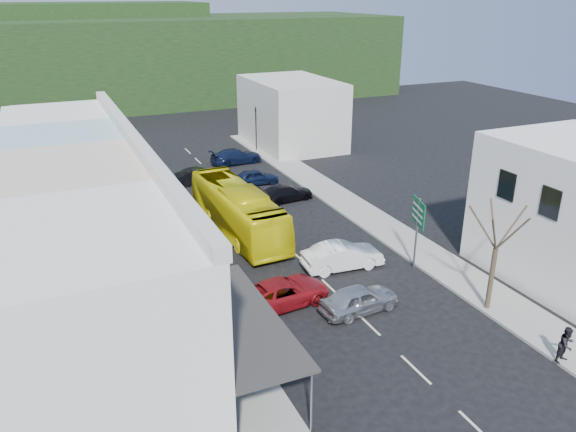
% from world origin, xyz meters
% --- Properties ---
extents(ground, '(120.00, 120.00, 0.00)m').
position_xyz_m(ground, '(0.00, 0.00, 0.00)').
color(ground, black).
rests_on(ground, ground).
extents(sidewalk_left, '(3.00, 52.00, 0.15)m').
position_xyz_m(sidewalk_left, '(-7.50, 10.00, 0.07)').
color(sidewalk_left, gray).
rests_on(sidewalk_left, ground).
extents(sidewalk_right, '(3.00, 52.00, 0.15)m').
position_xyz_m(sidewalk_right, '(7.50, 10.00, 0.07)').
color(sidewalk_right, gray).
rests_on(sidewalk_right, ground).
extents(shopfront_row, '(8.25, 30.00, 8.00)m').
position_xyz_m(shopfront_row, '(-12.49, 5.00, 4.00)').
color(shopfront_row, silver).
rests_on(shopfront_row, ground).
extents(right_building, '(8.00, 9.00, 8.00)m').
position_xyz_m(right_building, '(13.50, -4.00, 4.00)').
color(right_building, silver).
rests_on(right_building, ground).
extents(distant_block_left, '(8.00, 10.00, 6.00)m').
position_xyz_m(distant_block_left, '(-12.00, 27.00, 3.00)').
color(distant_block_left, '#B7B2A8').
rests_on(distant_block_left, ground).
extents(distant_block_right, '(8.00, 12.00, 7.00)m').
position_xyz_m(distant_block_right, '(11.00, 30.00, 3.50)').
color(distant_block_right, '#B7B2A8').
rests_on(distant_block_right, ground).
extents(hillside, '(80.00, 26.00, 14.00)m').
position_xyz_m(hillside, '(-1.45, 65.09, 6.73)').
color(hillside, black).
rests_on(hillside, ground).
extents(bus, '(3.03, 11.70, 3.10)m').
position_xyz_m(bus, '(-2.15, 9.68, 1.55)').
color(bus, yellow).
rests_on(bus, ground).
extents(car_silver, '(4.54, 2.19, 1.40)m').
position_xyz_m(car_silver, '(0.17, -2.75, 0.70)').
color(car_silver, '#B8B8BE').
rests_on(car_silver, ground).
extents(car_white, '(4.52, 2.11, 1.40)m').
position_xyz_m(car_white, '(1.78, 1.95, 0.70)').
color(car_white, white).
rests_on(car_white, ground).
extents(car_red, '(4.78, 2.40, 1.40)m').
position_xyz_m(car_red, '(-3.18, -0.48, 0.70)').
color(car_red, maroon).
rests_on(car_red, ground).
extents(car_black_near, '(4.69, 2.38, 1.40)m').
position_xyz_m(car_black_near, '(3.42, 14.12, 0.70)').
color(car_black_near, black).
rests_on(car_black_near, ground).
extents(car_navy_mid, '(4.49, 2.02, 1.40)m').
position_xyz_m(car_navy_mid, '(2.65, 18.87, 0.70)').
color(car_navy_mid, black).
rests_on(car_navy_mid, ground).
extents(car_black_far, '(4.52, 2.12, 1.40)m').
position_xyz_m(car_black_far, '(-1.73, 21.10, 0.70)').
color(car_black_far, black).
rests_on(car_black_far, ground).
extents(car_navy_far, '(4.64, 2.23, 1.40)m').
position_xyz_m(car_navy_far, '(3.18, 25.58, 0.70)').
color(car_navy_far, black).
rests_on(car_navy_far, ground).
extents(pedestrian_left, '(0.41, 0.61, 1.70)m').
position_xyz_m(pedestrian_left, '(-7.54, 1.49, 1.00)').
color(pedestrian_left, black).
rests_on(pedestrian_left, sidewalk_left).
extents(pedestrian_right, '(0.75, 0.53, 1.70)m').
position_xyz_m(pedestrian_right, '(6.30, -10.33, 1.00)').
color(pedestrian_right, black).
rests_on(pedestrian_right, sidewalk_right).
extents(direction_sign, '(1.37, 2.13, 4.46)m').
position_xyz_m(direction_sign, '(5.80, 0.27, 2.23)').
color(direction_sign, '#0A5B31').
rests_on(direction_sign, ground).
extents(street_tree, '(3.65, 3.65, 7.08)m').
position_xyz_m(street_tree, '(6.41, -5.35, 3.54)').
color(street_tree, '#382C1F').
rests_on(street_tree, ground).
extents(traffic_signal, '(0.59, 0.99, 4.65)m').
position_xyz_m(traffic_signal, '(6.60, 29.09, 2.33)').
color(traffic_signal, black).
rests_on(traffic_signal, ground).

